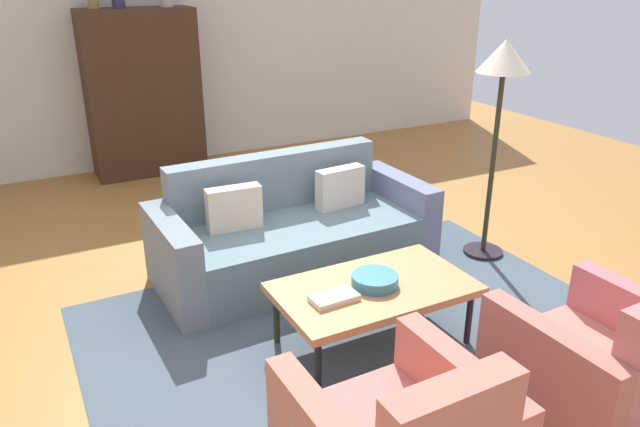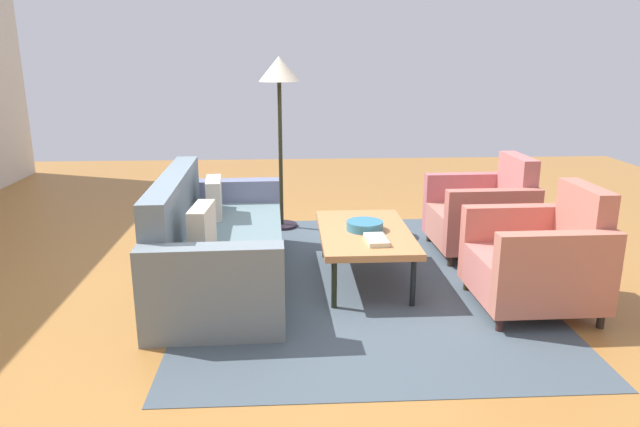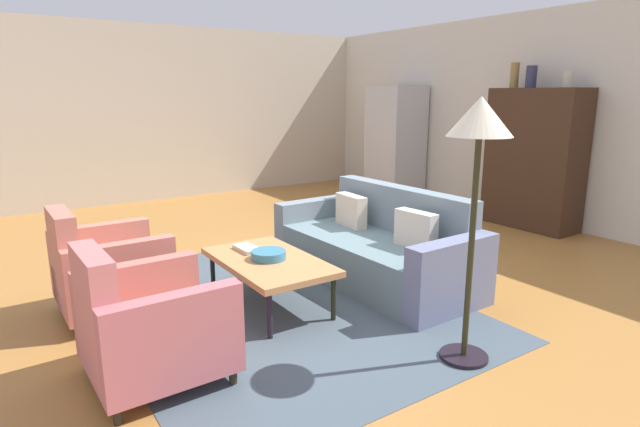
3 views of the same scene
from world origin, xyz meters
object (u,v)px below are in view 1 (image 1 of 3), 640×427
coffee_table (374,290)px  floor_lamp (502,77)px  cabinet (143,93)px  couch (291,233)px  armchair_right (602,371)px  fruit_bowl (375,280)px  book_stack (334,298)px

coffee_table → floor_lamp: floor_lamp is taller
cabinet → couch: bearing=-82.1°
coffee_table → armchair_right: 1.31m
fruit_bowl → coffee_table: bearing=180.0°
fruit_bowl → floor_lamp: (1.50, 0.66, 1.00)m
fruit_bowl → floor_lamp: floor_lamp is taller
couch → fruit_bowl: size_ratio=7.43×
armchair_right → cabinet: (-1.01, 5.29, 0.56)m
cabinet → armchair_right: bearing=-79.2°
coffee_table → cabinet: (-0.41, 4.13, 0.52)m
floor_lamp → armchair_right: bearing=-116.3°
armchair_right → floor_lamp: (0.90, 1.83, 1.10)m
armchair_right → coffee_table: bearing=115.8°
armchair_right → book_stack: 1.44m
armchair_right → cabinet: cabinet is taller
coffee_table → book_stack: 0.31m
couch → armchair_right: (0.60, -2.35, 0.06)m
couch → book_stack: (-0.30, -1.23, 0.14)m
coffee_table → fruit_bowl: (0.01, -0.00, 0.07)m
couch → book_stack: size_ratio=7.58×
cabinet → floor_lamp: cabinet is taller
couch → cabinet: cabinet is taller
coffee_table → armchair_right: bearing=-62.7°
coffee_table → fruit_bowl: fruit_bowl is taller
fruit_bowl → cabinet: cabinet is taller
couch → floor_lamp: (1.51, -0.52, 1.16)m
coffee_table → fruit_bowl: size_ratio=4.20×
armchair_right → floor_lamp: 2.32m
couch → coffee_table: couch is taller
armchair_right → floor_lamp: bearing=62.3°
couch → fruit_bowl: couch is taller
armchair_right → cabinet: bearing=99.4°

